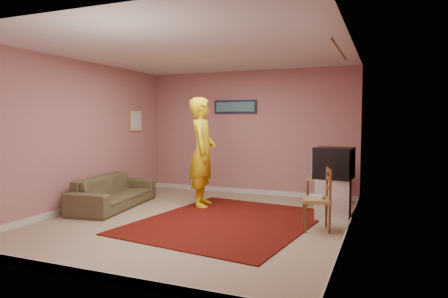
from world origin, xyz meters
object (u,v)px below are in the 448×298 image
at_px(chair_b, 317,192).
at_px(chair_a, 322,172).
at_px(crt_tv, 334,163).
at_px(person, 202,152).
at_px(sofa, 114,192).
at_px(tv_cabinet, 333,199).

bearing_deg(chair_b, chair_a, 170.56).
xyz_separation_m(crt_tv, person, (-2.32, 0.10, 0.09)).
relative_size(crt_tv, chair_a, 1.12).
bearing_deg(person, sofa, 99.21).
distance_m(crt_tv, sofa, 3.84).
xyz_separation_m(tv_cabinet, crt_tv, (-0.01, 0.00, 0.57)).
bearing_deg(chair_b, crt_tv, 154.13).
relative_size(chair_a, person, 0.28).
distance_m(tv_cabinet, sofa, 3.80).
bearing_deg(sofa, crt_tv, -88.55).
bearing_deg(sofa, chair_a, -73.20).
bearing_deg(person, crt_tv, -109.29).
bearing_deg(crt_tv, sofa, -164.96).
height_order(tv_cabinet, crt_tv, crt_tv).
relative_size(chair_a, chair_b, 1.13).
relative_size(crt_tv, sofa, 0.32).
bearing_deg(sofa, person, -71.58).
bearing_deg(person, chair_b, -127.96).
distance_m(chair_a, sofa, 3.78).
bearing_deg(tv_cabinet, chair_b, -100.97).
bearing_deg(tv_cabinet, chair_a, 108.41).
xyz_separation_m(tv_cabinet, chair_b, (-0.14, -0.74, 0.22)).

